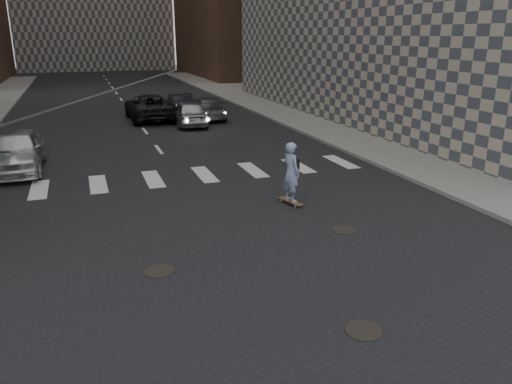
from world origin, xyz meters
The scene contains 12 objects.
ground centered at (0.00, 0.00, 0.00)m, with size 160.00×160.00×0.00m, color black.
sidewalk_right centered at (14.50, 20.00, 0.07)m, with size 13.00×80.00×0.15m, color gray.
manhole_a centered at (1.20, -2.50, 0.01)m, with size 0.70×0.70×0.02m, color black.
manhole_b centered at (-2.00, 1.20, 0.01)m, with size 0.70×0.70×0.02m, color black.
manhole_c centered at (3.30, 2.00, 0.01)m, with size 0.70×0.70×0.02m, color black.
skateboarder centered at (2.78, 4.62, 1.07)m, with size 0.63×1.05×2.04m.
silver_sedan centered at (-5.90, 11.99, 0.83)m, with size 1.96×4.87×1.66m, color silver.
traffic_car_a centered at (-6.50, 13.00, 0.72)m, with size 1.52×4.35×1.43m, color black.
traffic_car_b centered at (4.33, 22.00, 0.69)m, with size 1.94×4.78×1.39m, color #4F5256.
traffic_car_c centered at (0.84, 22.86, 0.80)m, with size 2.65×5.75×1.60m, color black.
traffic_car_d centered at (2.79, 20.00, 0.76)m, with size 1.79×4.45×1.52m, color #A5A7AC.
traffic_car_e centered at (3.26, 25.21, 0.67)m, with size 1.42×4.08×1.35m, color black.
Camera 1 is at (-3.36, -9.40, 5.27)m, focal length 35.00 mm.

